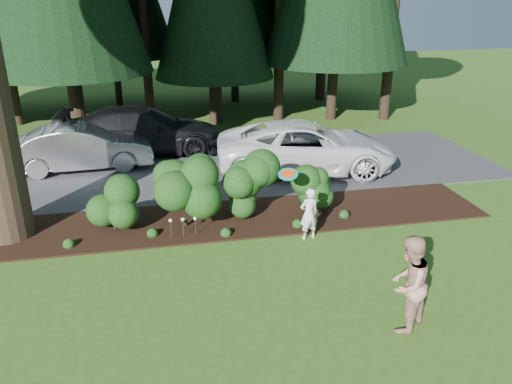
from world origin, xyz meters
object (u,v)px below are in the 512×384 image
frisbee (288,174)px  adult (408,284)px  car_dark_suv (143,130)px  child (309,214)px  car_silver_wagon (82,147)px  car_white_suv (306,147)px

frisbee → adult: bearing=-73.8°
adult → car_dark_suv: bearing=-106.9°
adult → frisbee: (-1.15, 3.97, 0.74)m
child → adult: size_ratio=0.72×
car_silver_wagon → car_dark_suv: bearing=-56.7°
frisbee → car_dark_suv: bearing=114.4°
car_white_suv → car_dark_suv: size_ratio=1.01×
car_dark_suv → car_white_suv: bearing=-118.4°
car_silver_wagon → frisbee: frisbee is taller
car_white_suv → frisbee: size_ratio=11.98×
car_white_suv → child: car_white_suv is taller
car_dark_suv → child: (4.04, -8.00, -0.22)m
car_dark_suv → adult: 12.67m
child → frisbee: frisbee is taller
car_silver_wagon → car_dark_suv: (2.01, 1.51, 0.09)m
frisbee → car_white_suv: bearing=67.8°
adult → child: bearing=-118.8°
car_silver_wagon → child: 8.87m
car_silver_wagon → adult: adult is taller
car_silver_wagon → car_white_suv: 7.62m
car_silver_wagon → car_dark_suv: 2.51m
car_dark_suv → adult: adult is taller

